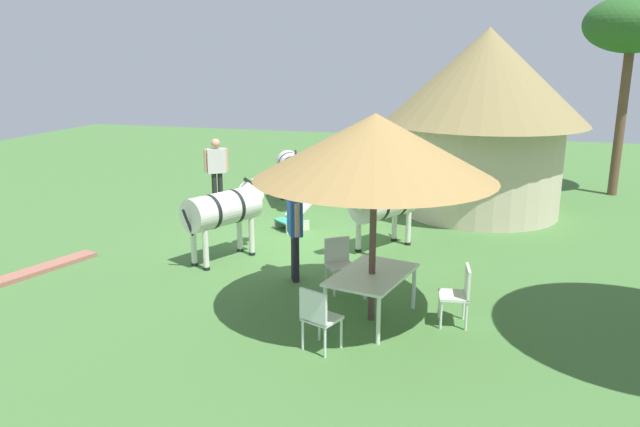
# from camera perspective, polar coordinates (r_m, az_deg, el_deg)

# --- Properties ---
(ground_plane) EXTENTS (36.00, 36.00, 0.00)m
(ground_plane) POSITION_cam_1_polar(r_m,az_deg,el_deg) (13.00, -1.83, -2.75)
(ground_plane) COLOR #447237
(thatched_hut) EXTENTS (4.90, 4.90, 4.50)m
(thatched_hut) POSITION_cam_1_polar(r_m,az_deg,el_deg) (15.62, 15.06, 9.14)
(thatched_hut) COLOR beige
(thatched_hut) RESTS_ON ground_plane
(shade_umbrella) EXTENTS (3.48, 3.48, 3.10)m
(shade_umbrella) POSITION_cam_1_polar(r_m,az_deg,el_deg) (8.68, 5.13, 6.21)
(shade_umbrella) COLOR brown
(shade_umbrella) RESTS_ON ground_plane
(patio_dining_table) EXTENTS (1.67, 1.25, 0.74)m
(patio_dining_table) POSITION_cam_1_polar(r_m,az_deg,el_deg) (9.18, 4.85, -6.01)
(patio_dining_table) COLOR white
(patio_dining_table) RESTS_ON ground_plane
(patio_chair_near_hut) EXTENTS (0.55, 0.57, 0.90)m
(patio_chair_near_hut) POSITION_cam_1_polar(r_m,az_deg,el_deg) (8.27, -0.18, -9.45)
(patio_chair_near_hut) COLOR silver
(patio_chair_near_hut) RESTS_ON ground_plane
(patio_chair_west_end) EXTENTS (0.50, 0.48, 0.90)m
(patio_chair_west_end) POSITION_cam_1_polar(r_m,az_deg,el_deg) (9.27, 12.86, -7.08)
(patio_chair_west_end) COLOR white
(patio_chair_west_end) RESTS_ON ground_plane
(patio_chair_east_end) EXTENTS (0.60, 0.60, 0.90)m
(patio_chair_east_end) POSITION_cam_1_polar(r_m,az_deg,el_deg) (10.33, 1.79, -4.40)
(patio_chair_east_end) COLOR silver
(patio_chair_east_end) RESTS_ON ground_plane
(guest_beside_umbrella) EXTENTS (0.55, 0.40, 1.70)m
(guest_beside_umbrella) POSITION_cam_1_polar(r_m,az_deg,el_deg) (10.62, -2.36, -1.02)
(guest_beside_umbrella) COLOR black
(guest_beside_umbrella) RESTS_ON ground_plane
(standing_watcher) EXTENTS (0.46, 0.53, 1.78)m
(standing_watcher) POSITION_cam_1_polar(r_m,az_deg,el_deg) (16.10, -9.61, 4.39)
(standing_watcher) COLOR black
(standing_watcher) RESTS_ON ground_plane
(striped_lounge_chair) EXTENTS (0.95, 0.91, 0.65)m
(striped_lounge_chair) POSITION_cam_1_polar(r_m,az_deg,el_deg) (14.00, -2.46, -0.38)
(striped_lounge_chair) COLOR teal
(striped_lounge_chair) RESTS_ON ground_plane
(zebra_nearest_camera) EXTENTS (2.03, 1.22, 1.55)m
(zebra_nearest_camera) POSITION_cam_1_polar(r_m,az_deg,el_deg) (11.83, -8.89, 0.38)
(zebra_nearest_camera) COLOR silver
(zebra_nearest_camera) RESTS_ON ground_plane
(zebra_by_umbrella) EXTENTS (1.98, 1.27, 1.55)m
(zebra_by_umbrella) POSITION_cam_1_polar(r_m,az_deg,el_deg) (16.03, -2.59, 4.31)
(zebra_by_umbrella) COLOR silver
(zebra_by_umbrella) RESTS_ON ground_plane
(zebra_toward_hut) EXTENTS (1.89, 1.37, 1.52)m
(zebra_toward_hut) POSITION_cam_1_polar(r_m,az_deg,el_deg) (12.42, 5.87, 1.04)
(zebra_toward_hut) COLOR silver
(zebra_toward_hut) RESTS_ON ground_plane
(acacia_tree_behind_hut) EXTENTS (2.52, 2.52, 5.40)m
(acacia_tree_behind_hut) POSITION_cam_1_polar(r_m,az_deg,el_deg) (18.89, 27.08, 15.22)
(acacia_tree_behind_hut) COLOR brown
(acacia_tree_behind_hut) RESTS_ON ground_plane
(brick_patio_kerb) EXTENTS (2.79, 1.12, 0.08)m
(brick_patio_kerb) POSITION_cam_1_polar(r_m,az_deg,el_deg) (12.32, -25.65, -5.07)
(brick_patio_kerb) COLOR #9F6050
(brick_patio_kerb) RESTS_ON ground_plane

